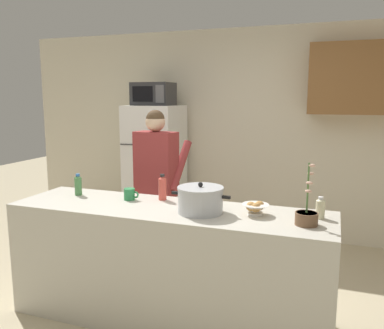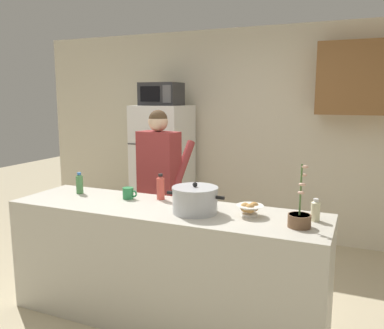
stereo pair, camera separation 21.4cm
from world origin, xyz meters
name	(u,v)px [view 1 (the left image)]	position (x,y,z in m)	size (l,w,h in m)	color
ground_plane	(169,318)	(0.00, 0.00, 0.00)	(14.00, 14.00, 0.00)	#C6B793
back_wall_unit	(259,125)	(0.27, 2.26, 1.41)	(6.00, 0.48, 2.60)	beige
kitchen_island	(168,264)	(0.00, 0.00, 0.46)	(2.49, 0.68, 0.92)	beige
refrigerator	(155,171)	(-0.97, 1.85, 0.83)	(0.64, 0.68, 1.66)	white
microwave	(153,94)	(-0.97, 1.83, 1.80)	(0.48, 0.37, 0.28)	#2D2D30
person_near_pot	(157,173)	(-0.47, 0.81, 1.02)	(0.55, 0.48, 1.64)	#33384C
cooking_pot	(200,200)	(0.28, -0.03, 1.02)	(0.45, 0.34, 0.23)	silver
coffee_mug	(130,194)	(-0.39, 0.12, 0.97)	(0.13, 0.09, 0.10)	#2D8C4C
bread_bowl	(255,208)	(0.67, 0.04, 0.97)	(0.20, 0.20, 0.10)	white
bottle_near_edge	(78,185)	(-0.89, 0.11, 1.01)	(0.06, 0.06, 0.19)	#4C8C4C
bottle_mid_counter	(320,208)	(1.11, 0.11, 1.00)	(0.06, 0.06, 0.16)	beige
bottle_far_corner	(162,187)	(-0.14, 0.21, 1.03)	(0.07, 0.07, 0.22)	#D84C3F
potted_orchid	(307,216)	(1.03, -0.07, 0.98)	(0.15, 0.15, 0.42)	brown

